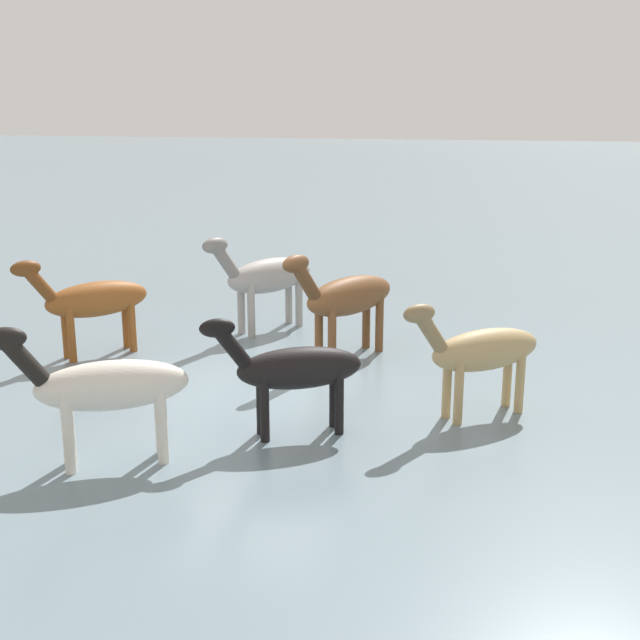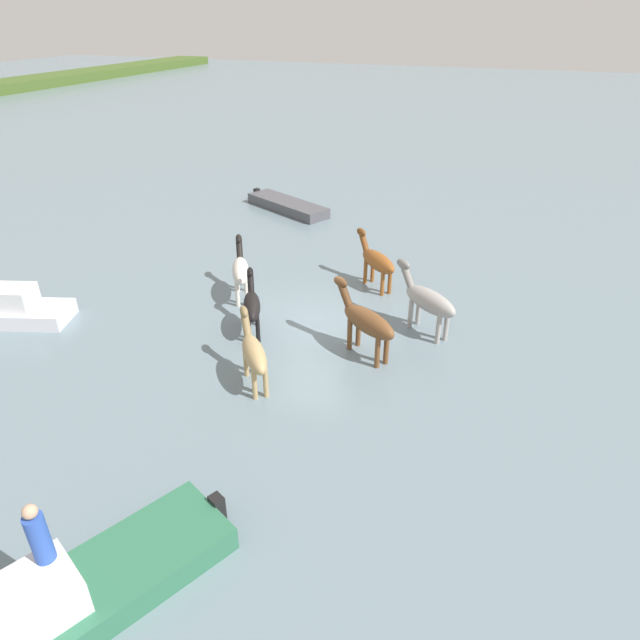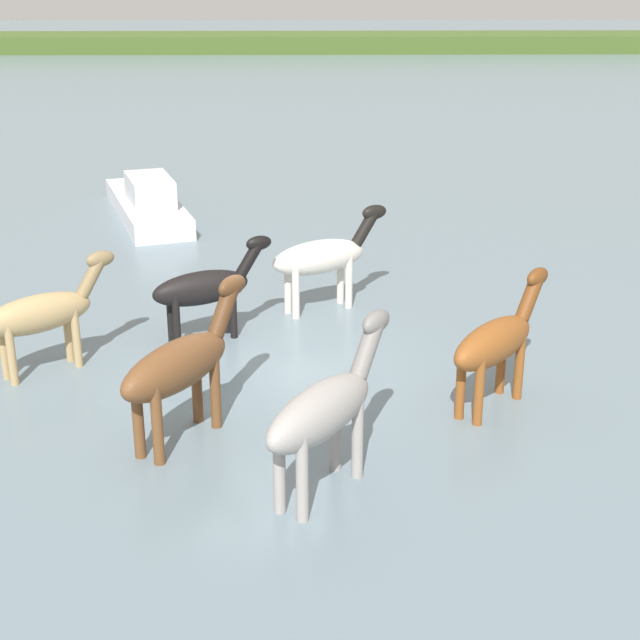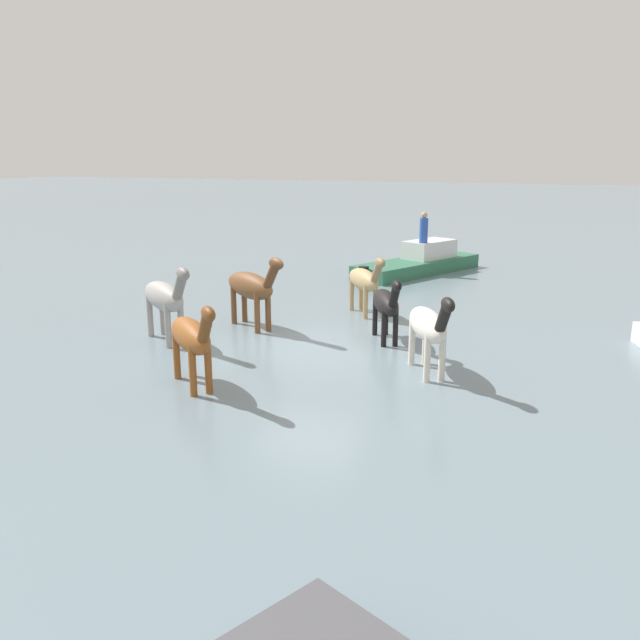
# 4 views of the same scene
# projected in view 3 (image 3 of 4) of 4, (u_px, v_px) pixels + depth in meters

# --- Properties ---
(ground_plane) EXTENTS (186.54, 186.54, 0.00)m
(ground_plane) POSITION_uv_depth(u_px,v_px,m) (270.00, 376.00, 15.26)
(ground_plane) COLOR slate
(distant_shoreline) EXTENTS (167.88, 6.00, 2.40)m
(distant_shoreline) POSITION_uv_depth(u_px,v_px,m) (295.00, 51.00, 68.22)
(distant_shoreline) COLOR #415A23
(distant_shoreline) RESTS_ON ground_plane
(horse_chestnut_trailing) EXTENTS (2.17, 1.37, 1.77)m
(horse_chestnut_trailing) POSITION_uv_depth(u_px,v_px,m) (205.00, 288.00, 16.38)
(horse_chestnut_trailing) COLOR black
(horse_chestnut_trailing) RESTS_ON ground_plane
(horse_pinto_flank) EXTENTS (1.86, 2.40, 2.06)m
(horse_pinto_flank) POSITION_uv_depth(u_px,v_px,m) (324.00, 410.00, 11.59)
(horse_pinto_flank) COLOR #9E9993
(horse_pinto_flank) RESTS_ON ground_plane
(horse_rear_stallion) EXTENTS (1.80, 2.46, 2.07)m
(horse_rear_stallion) POSITION_uv_depth(u_px,v_px,m) (180.00, 365.00, 12.87)
(horse_rear_stallion) COLOR brown
(horse_rear_stallion) RESTS_ON ground_plane
(horse_lead) EXTENTS (2.35, 1.53, 1.93)m
(horse_lead) POSITION_uv_depth(u_px,v_px,m) (323.00, 257.00, 17.77)
(horse_lead) COLOR silver
(horse_lead) RESTS_ON ground_plane
(horse_gray_outer) EXTENTS (1.92, 2.09, 1.91)m
(horse_gray_outer) POSITION_uv_depth(u_px,v_px,m) (496.00, 342.00, 13.87)
(horse_gray_outer) COLOR brown
(horse_gray_outer) RESTS_ON ground_plane
(horse_dark_mare) EXTENTS (2.07, 1.77, 1.84)m
(horse_dark_mare) POSITION_uv_depth(u_px,v_px,m) (42.00, 313.00, 15.09)
(horse_dark_mare) COLOR tan
(horse_dark_mare) RESTS_ON ground_plane
(boat_tender_starboard) EXTENTS (3.01, 5.45, 1.36)m
(boat_tender_starboard) POSITION_uv_depth(u_px,v_px,m) (148.00, 206.00, 24.38)
(boat_tender_starboard) COLOR silver
(boat_tender_starboard) RESTS_ON ground_plane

